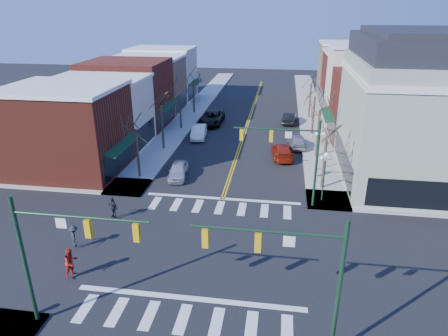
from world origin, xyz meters
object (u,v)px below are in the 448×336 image
at_px(lamppost_corner, 325,169).
at_px(car_left_far, 212,118).
at_px(pedestrian_red_b, 71,262).
at_px(lamppost_midblock, 319,143).
at_px(car_right_mid, 297,141).
at_px(pedestrian_dark_b, 74,236).
at_px(car_right_far, 289,118).
at_px(pedestrian_dark_a, 113,207).
at_px(car_left_near, 178,171).
at_px(victorian_corner, 420,109).
at_px(car_right_near, 282,151).
at_px(car_left_mid, 199,132).

bearing_deg(lamppost_corner, car_left_far, 121.43).
bearing_deg(pedestrian_red_b, lamppost_midblock, -15.26).
relative_size(car_right_mid, pedestrian_dark_b, 2.91).
relative_size(car_left_far, car_right_far, 1.34).
relative_size(pedestrian_red_b, pedestrian_dark_a, 1.14).
bearing_deg(car_left_near, pedestrian_dark_b, -114.60).
relative_size(car_left_near, pedestrian_dark_a, 2.52).
relative_size(lamppost_corner, pedestrian_dark_a, 2.65).
distance_m(victorian_corner, pedestrian_red_b, 30.55).
xyz_separation_m(car_right_mid, pedestrian_dark_a, (-14.12, -18.57, 0.21)).
height_order(victorian_corner, car_right_mid, victorian_corner).
bearing_deg(pedestrian_dark_a, car_right_mid, 79.92).
distance_m(car_right_far, pedestrian_red_b, 37.83).
bearing_deg(car_left_near, pedestrian_red_b, -106.65).
distance_m(car_right_near, pedestrian_red_b, 25.20).
xyz_separation_m(pedestrian_red_b, pedestrian_dark_a, (-0.42, 7.11, -0.11)).
height_order(lamppost_corner, car_right_mid, lamppost_corner).
height_order(car_left_far, car_right_far, car_left_far).
distance_m(car_left_mid, car_right_mid, 11.85).
relative_size(car_left_mid, car_right_near, 0.93).
relative_size(victorian_corner, car_right_mid, 3.19).
height_order(car_left_near, pedestrian_red_b, pedestrian_red_b).
bearing_deg(lamppost_midblock, lamppost_corner, -90.00).
bearing_deg(car_right_near, pedestrian_dark_b, 48.54).
height_order(lamppost_midblock, car_right_mid, lamppost_midblock).
bearing_deg(lamppost_midblock, pedestrian_red_b, -129.47).
height_order(car_left_far, car_right_near, car_left_far).
relative_size(lamppost_corner, lamppost_midblock, 1.00).
bearing_deg(pedestrian_red_b, car_right_far, 4.28).
bearing_deg(lamppost_midblock, car_left_mid, 147.53).
xyz_separation_m(car_left_mid, car_left_far, (0.52, 6.17, 0.08)).
bearing_deg(car_right_far, lamppost_midblock, 104.22).
distance_m(lamppost_corner, car_left_mid, 20.39).
height_order(car_right_mid, pedestrian_dark_a, pedestrian_dark_a).
height_order(lamppost_midblock, car_right_near, lamppost_midblock).
bearing_deg(pedestrian_dark_b, car_right_near, -75.35).
relative_size(car_left_near, pedestrian_red_b, 2.22).
bearing_deg(car_right_mid, pedestrian_dark_b, 50.09).
bearing_deg(car_left_far, car_right_far, 11.70).
bearing_deg(pedestrian_dark_a, car_right_near, 77.30).
distance_m(car_left_mid, pedestrian_dark_b, 24.72).
distance_m(car_left_near, car_right_near, 11.70).
relative_size(car_left_mid, pedestrian_dark_b, 3.04).
xyz_separation_m(lamppost_corner, car_left_mid, (-13.52, 15.10, -2.19)).
distance_m(car_left_far, car_right_near, 14.97).
height_order(car_left_mid, car_right_near, car_left_mid).
height_order(car_left_near, pedestrian_dark_b, pedestrian_dark_b).
height_order(victorian_corner, pedestrian_dark_a, victorian_corner).
xyz_separation_m(victorian_corner, car_left_far, (-21.30, 15.27, -5.81)).
height_order(pedestrian_dark_a, pedestrian_dark_b, pedestrian_dark_a).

